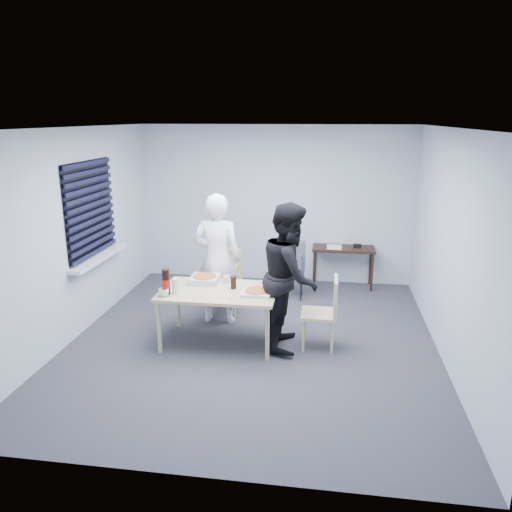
% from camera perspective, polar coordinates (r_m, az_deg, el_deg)
% --- Properties ---
extents(room, '(5.00, 5.00, 5.00)m').
position_cam_1_polar(room, '(6.94, -18.12, 4.26)').
color(room, '#303136').
rests_on(room, ground).
extents(dining_table, '(1.41, 0.89, 0.69)m').
position_cam_1_polar(dining_table, '(6.11, -4.26, -4.44)').
color(dining_table, beige).
rests_on(dining_table, ground).
extents(chair_far, '(0.42, 0.42, 0.89)m').
position_cam_1_polar(chair_far, '(7.17, -3.44, -2.30)').
color(chair_far, beige).
rests_on(chair_far, ground).
extents(chair_right, '(0.42, 0.42, 0.89)m').
position_cam_1_polar(chair_right, '(6.05, 8.02, -5.91)').
color(chair_right, beige).
rests_on(chair_right, ground).
extents(person_white, '(0.65, 0.42, 1.77)m').
position_cam_1_polar(person_white, '(6.67, -4.43, -0.36)').
color(person_white, white).
rests_on(person_white, ground).
extents(person_black, '(0.47, 0.86, 1.77)m').
position_cam_1_polar(person_black, '(5.96, 3.91, -2.31)').
color(person_black, black).
rests_on(person_black, ground).
extents(side_table, '(1.00, 0.45, 0.67)m').
position_cam_1_polar(side_table, '(8.25, 9.96, 0.46)').
color(side_table, black).
rests_on(side_table, ground).
extents(stool, '(0.32, 0.32, 0.44)m').
position_cam_1_polar(stool, '(7.69, 4.33, -2.47)').
color(stool, black).
rests_on(stool, ground).
extents(backpack, '(0.33, 0.24, 0.47)m').
position_cam_1_polar(backpack, '(7.58, 4.37, -0.09)').
color(backpack, '#565864').
rests_on(backpack, stool).
extents(pizza_box_a, '(0.35, 0.35, 0.09)m').
position_cam_1_polar(pizza_box_a, '(6.38, -5.89, -2.61)').
color(pizza_box_a, silver).
rests_on(pizza_box_a, dining_table).
extents(pizza_box_b, '(0.34, 0.34, 0.05)m').
position_cam_1_polar(pizza_box_b, '(5.94, 0.08, -4.12)').
color(pizza_box_b, silver).
rests_on(pizza_box_b, dining_table).
extents(mug_a, '(0.17, 0.17, 0.10)m').
position_cam_1_polar(mug_a, '(5.95, -10.52, -4.11)').
color(mug_a, white).
rests_on(mug_a, dining_table).
extents(mug_b, '(0.10, 0.10, 0.09)m').
position_cam_1_polar(mug_b, '(6.33, -3.42, -2.66)').
color(mug_b, white).
rests_on(mug_b, dining_table).
extents(cola_glass, '(0.09, 0.09, 0.16)m').
position_cam_1_polar(cola_glass, '(6.11, -2.59, -3.04)').
color(cola_glass, black).
rests_on(cola_glass, dining_table).
extents(soda_bottle, '(0.10, 0.10, 0.30)m').
position_cam_1_polar(soda_bottle, '(5.99, -10.24, -2.99)').
color(soda_bottle, black).
rests_on(soda_bottle, dining_table).
extents(plastic_cups, '(0.09, 0.09, 0.19)m').
position_cam_1_polar(plastic_cups, '(6.00, -9.20, -3.43)').
color(plastic_cups, silver).
rests_on(plastic_cups, dining_table).
extents(rubber_band, '(0.06, 0.06, 0.00)m').
position_cam_1_polar(rubber_band, '(5.78, -2.94, -4.94)').
color(rubber_band, red).
rests_on(rubber_band, dining_table).
extents(papers, '(0.32, 0.38, 0.01)m').
position_cam_1_polar(papers, '(8.21, 8.94, 1.02)').
color(papers, white).
rests_on(papers, side_table).
extents(black_box, '(0.14, 0.11, 0.05)m').
position_cam_1_polar(black_box, '(8.26, 11.51, 1.15)').
color(black_box, black).
rests_on(black_box, side_table).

